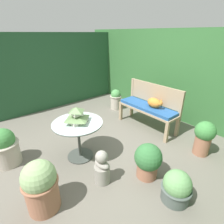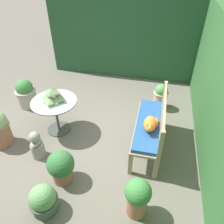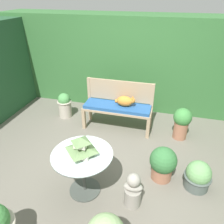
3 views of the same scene
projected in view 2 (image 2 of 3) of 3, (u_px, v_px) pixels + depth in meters
name	position (u px, v px, depth m)	size (l,w,h in m)	color
ground	(82.00, 141.00, 3.84)	(30.00, 30.00, 0.00)	#666056
foliage_hedge_left	(123.00, 36.00, 5.44)	(0.70, 3.55, 1.91)	#234C2D
garden_bench	(148.00, 127.00, 3.50)	(1.31, 0.42, 0.51)	tan
bench_backrest	(163.00, 117.00, 3.33)	(1.31, 0.06, 0.93)	tan
cat	(150.00, 124.00, 3.28)	(0.40, 0.23, 0.22)	orange
patio_table	(55.00, 107.00, 3.79)	(0.78, 0.78, 0.64)	#424742
pagoda_birdhouse	(53.00, 96.00, 3.64)	(0.33, 0.33, 0.25)	beige
garden_bust	(37.00, 146.00, 3.44)	(0.25, 0.22, 0.51)	gray
potted_plant_patio_mid	(26.00, 93.00, 4.54)	(0.43, 0.43, 0.61)	#ADA393
potted_plant_table_far	(43.00, 200.00, 2.74)	(0.37, 0.37, 0.43)	#4C5651
potted_plant_bench_right	(138.00, 197.00, 2.63)	(0.33, 0.33, 0.60)	#9E664C
potted_plant_path_edge	(161.00, 96.00, 4.50)	(0.31, 0.31, 0.54)	#ADA393
potted_plant_hedge_corner	(61.00, 167.00, 3.06)	(0.39, 0.39, 0.52)	#9E664C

